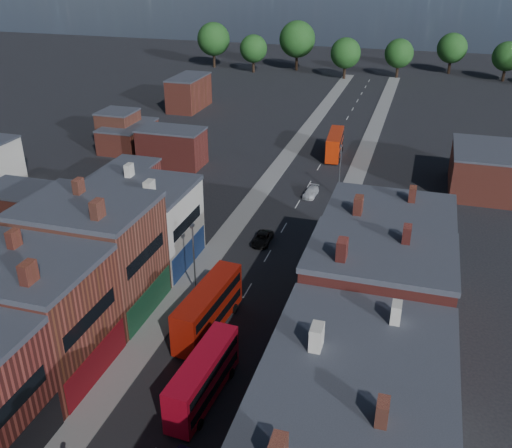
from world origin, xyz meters
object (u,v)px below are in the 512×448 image
Objects in this scene: bus_2 at (335,144)px; car_3 at (311,192)px; ped_3 at (267,430)px; bus_1 at (203,377)px; bus_0 at (208,307)px; car_2 at (262,239)px.

bus_2 is 18.76m from car_3.
bus_2 reaches higher than ped_3.
bus_2 is (-0.00, 62.81, 0.06)m from bus_1.
bus_0 is 9.48m from bus_1.
bus_1 is 62.81m from bus_2.
bus_0 is 2.58× the size of car_3.
car_3 is 47.39m from ped_3.
bus_0 is at bearing -97.54° from bus_2.
bus_1 is 2.23× the size of car_2.
bus_1 is 44.16m from car_3.
car_2 is at bearing -95.63° from car_3.
bus_0 reaches higher than ped_3.
bus_2 is at bearing 92.90° from car_3.
bus_0 reaches higher than car_3.
car_2 is 31.85m from ped_3.
bus_2 is 2.29× the size of car_2.
bus_2 reaches higher than bus_1.
bus_2 reaches higher than car_2.
bus_0 is at bearing -91.01° from car_2.
bus_2 is at bearing 91.42° from bus_0.
bus_2 is at bearing 83.93° from car_2.
bus_2 reaches higher than car_3.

